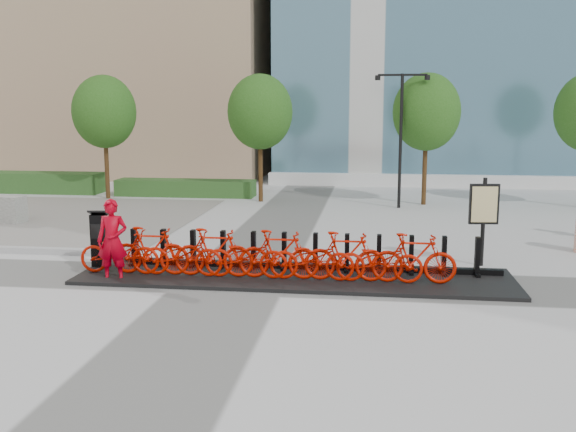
# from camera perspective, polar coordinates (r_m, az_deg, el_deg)

# --- Properties ---
(ground) EXTENTS (120.00, 120.00, 0.00)m
(ground) POSITION_cam_1_polar(r_m,az_deg,el_deg) (14.26, -4.80, -5.67)
(ground) COLOR #BBBBBB
(hedge_b) EXTENTS (6.00, 1.20, 0.70)m
(hedge_b) POSITION_cam_1_polar(r_m,az_deg,el_deg) (28.01, -9.09, 2.49)
(hedge_b) COLOR #22421C
(hedge_b) RESTS_ON ground
(tree_0) EXTENTS (2.60, 2.60, 5.10)m
(tree_0) POSITION_cam_1_polar(r_m,az_deg,el_deg) (27.70, -16.02, 8.88)
(tree_0) COLOR #351E11
(tree_0) RESTS_ON ground
(tree_1) EXTENTS (2.60, 2.60, 5.10)m
(tree_1) POSITION_cam_1_polar(r_m,az_deg,el_deg) (25.83, -2.49, 9.22)
(tree_1) COLOR #351E11
(tree_1) RESTS_ON ground
(tree_2) EXTENTS (2.60, 2.60, 5.10)m
(tree_2) POSITION_cam_1_polar(r_m,az_deg,el_deg) (25.52, 12.22, 9.01)
(tree_2) COLOR #351E11
(tree_2) RESTS_ON ground
(streetlamp) EXTENTS (2.00, 0.20, 5.00)m
(streetlamp) POSITION_cam_1_polar(r_m,az_deg,el_deg) (24.47, 10.02, 8.00)
(streetlamp) COLOR black
(streetlamp) RESTS_ON ground
(dock_pad) EXTENTS (9.60, 2.40, 0.08)m
(dock_pad) POSITION_cam_1_polar(r_m,az_deg,el_deg) (14.32, 0.57, -5.40)
(dock_pad) COLOR black
(dock_pad) RESTS_ON ground
(dock_rail_posts) EXTENTS (8.02, 0.50, 0.85)m
(dock_rail_posts) POSITION_cam_1_polar(r_m,az_deg,el_deg) (14.66, 1.03, -3.18)
(dock_rail_posts) COLOR black
(dock_rail_posts) RESTS_ON dock_pad
(bike_0) EXTENTS (1.84, 0.64, 0.96)m
(bike_0) POSITION_cam_1_polar(r_m,az_deg,el_deg) (14.84, -14.74, -3.11)
(bike_0) COLOR #B71000
(bike_0) RESTS_ON dock_pad
(bike_1) EXTENTS (1.78, 0.50, 1.07)m
(bike_1) POSITION_cam_1_polar(r_m,az_deg,el_deg) (14.58, -12.13, -3.03)
(bike_1) COLOR #B71000
(bike_1) RESTS_ON dock_pad
(bike_2) EXTENTS (1.84, 0.64, 0.96)m
(bike_2) POSITION_cam_1_polar(r_m,az_deg,el_deg) (14.36, -9.41, -3.34)
(bike_2) COLOR #B71000
(bike_2) RESTS_ON dock_pad
(bike_3) EXTENTS (1.78, 0.50, 1.07)m
(bike_3) POSITION_cam_1_polar(r_m,az_deg,el_deg) (14.16, -6.62, -3.24)
(bike_3) COLOR #B71000
(bike_3) RESTS_ON dock_pad
(bike_4) EXTENTS (1.84, 0.64, 0.96)m
(bike_4) POSITION_cam_1_polar(r_m,az_deg,el_deg) (14.02, -3.75, -3.55)
(bike_4) COLOR #B71000
(bike_4) RESTS_ON dock_pad
(bike_5) EXTENTS (1.78, 0.50, 1.07)m
(bike_5) POSITION_cam_1_polar(r_m,az_deg,el_deg) (13.89, -0.84, -3.43)
(bike_5) COLOR #B71000
(bike_5) RESTS_ON dock_pad
(bike_6) EXTENTS (1.84, 0.64, 0.96)m
(bike_6) POSITION_cam_1_polar(r_m,az_deg,el_deg) (13.81, 2.13, -3.73)
(bike_6) COLOR #B71000
(bike_6) RESTS_ON dock_pad
(bike_7) EXTENTS (1.78, 0.50, 1.07)m
(bike_7) POSITION_cam_1_polar(r_m,az_deg,el_deg) (13.76, 5.12, -3.60)
(bike_7) COLOR #B71000
(bike_7) RESTS_ON dock_pad
(bike_8) EXTENTS (1.84, 0.64, 0.96)m
(bike_8) POSITION_cam_1_polar(r_m,az_deg,el_deg) (13.76, 8.12, -3.88)
(bike_8) COLOR #B71000
(bike_8) RESTS_ON dock_pad
(bike_9) EXTENTS (1.78, 0.50, 1.07)m
(bike_9) POSITION_cam_1_polar(r_m,az_deg,el_deg) (13.78, 11.13, -3.72)
(bike_9) COLOR #B71000
(bike_9) RESTS_ON dock_pad
(kiosk) EXTENTS (0.45, 0.39, 1.34)m
(kiosk) POSITION_cam_1_polar(r_m,az_deg,el_deg) (15.63, -16.43, -1.96)
(kiosk) COLOR black
(kiosk) RESTS_ON dock_pad
(worker_red) EXTENTS (0.70, 0.49, 1.81)m
(worker_red) POSITION_cam_1_polar(r_m,az_deg,el_deg) (14.39, -15.34, -2.13)
(worker_red) COLOR #AA0012
(worker_red) RESTS_ON ground
(map_sign) EXTENTS (0.70, 0.19, 2.12)m
(map_sign) POSITION_cam_1_polar(r_m,az_deg,el_deg) (15.88, 17.02, 0.69)
(map_sign) COLOR black
(map_sign) RESTS_ON ground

